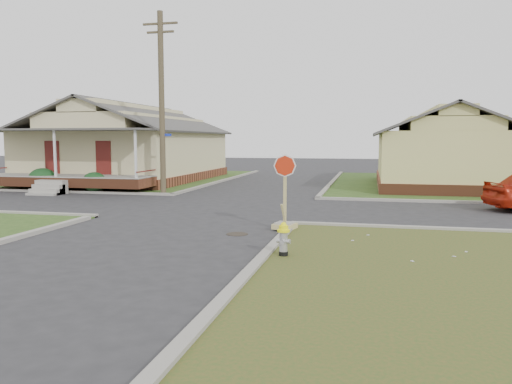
# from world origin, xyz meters

# --- Properties ---
(ground) EXTENTS (120.00, 120.00, 0.00)m
(ground) POSITION_xyz_m (0.00, 0.00, 0.00)
(ground) COLOR #27272A
(ground) RESTS_ON ground
(verge_far_left) EXTENTS (19.00, 19.00, 0.05)m
(verge_far_left) POSITION_xyz_m (-13.00, 18.00, 0.03)
(verge_far_left) COLOR #2A4518
(verge_far_left) RESTS_ON ground
(curbs) EXTENTS (80.00, 40.00, 0.12)m
(curbs) POSITION_xyz_m (0.00, 5.00, 0.00)
(curbs) COLOR gray
(curbs) RESTS_ON ground
(manhole) EXTENTS (0.64, 0.64, 0.01)m
(manhole) POSITION_xyz_m (2.20, -0.50, 0.01)
(manhole) COLOR black
(manhole) RESTS_ON ground
(corner_house) EXTENTS (10.10, 15.50, 5.30)m
(corner_house) POSITION_xyz_m (-10.00, 16.68, 2.28)
(corner_house) COLOR brown
(corner_house) RESTS_ON ground
(side_house_yellow) EXTENTS (7.60, 11.60, 4.70)m
(side_house_yellow) POSITION_xyz_m (10.00, 16.50, 2.19)
(side_house_yellow) COLOR brown
(side_house_yellow) RESTS_ON ground
(utility_pole) EXTENTS (1.80, 0.28, 9.00)m
(utility_pole) POSITION_xyz_m (-4.20, 8.90, 4.66)
(utility_pole) COLOR #443827
(utility_pole) RESTS_ON ground
(fire_hydrant) EXTENTS (0.30, 0.30, 0.80)m
(fire_hydrant) POSITION_xyz_m (4.02, -3.07, 0.49)
(fire_hydrant) COLOR black
(fire_hydrant) RESTS_ON ground
(stop_sign) EXTENTS (0.65, 0.63, 2.28)m
(stop_sign) POSITION_xyz_m (3.45, 0.47, 0.54)
(stop_sign) COLOR tan
(stop_sign) RESTS_ON ground
(hedge_left) EXTENTS (1.51, 1.24, 1.15)m
(hedge_left) POSITION_xyz_m (-11.34, 9.19, 0.63)
(hedge_left) COLOR #143917
(hedge_left) RESTS_ON verge_far_left
(hedge_right) EXTENTS (1.38, 1.13, 1.05)m
(hedge_right) POSITION_xyz_m (-8.06, 8.90, 0.58)
(hedge_right) COLOR #143917
(hedge_right) RESTS_ON verge_far_left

